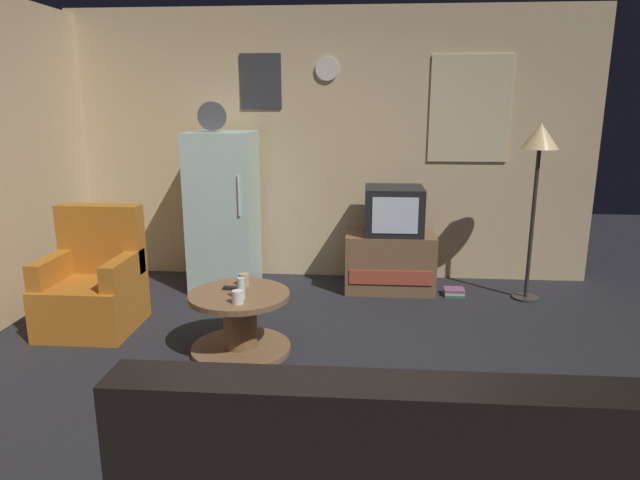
# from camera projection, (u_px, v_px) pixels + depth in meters

# --- Properties ---
(ground_plane) EXTENTS (12.00, 12.00, 0.00)m
(ground_plane) POSITION_uv_depth(u_px,v_px,m) (304.00, 389.00, 3.54)
(ground_plane) COLOR #232328
(wall_with_art) EXTENTS (5.20, 0.12, 2.65)m
(wall_with_art) POSITION_uv_depth(u_px,v_px,m) (330.00, 147.00, 5.59)
(wall_with_art) COLOR #D1B284
(wall_with_art) RESTS_ON ground_plane
(fridge) EXTENTS (0.60, 0.62, 1.77)m
(fridge) POSITION_uv_depth(u_px,v_px,m) (224.00, 211.00, 5.33)
(fridge) COLOR silver
(fridge) RESTS_ON ground_plane
(tv_stand) EXTENTS (0.84, 0.53, 0.56)m
(tv_stand) POSITION_uv_depth(u_px,v_px,m) (390.00, 261.00, 5.37)
(tv_stand) COLOR brown
(tv_stand) RESTS_ON ground_plane
(crt_tv) EXTENTS (0.54, 0.51, 0.44)m
(crt_tv) POSITION_uv_depth(u_px,v_px,m) (394.00, 210.00, 5.25)
(crt_tv) COLOR black
(crt_tv) RESTS_ON tv_stand
(standing_lamp) EXTENTS (0.32, 0.32, 1.59)m
(standing_lamp) POSITION_uv_depth(u_px,v_px,m) (539.00, 150.00, 4.84)
(standing_lamp) COLOR #332D28
(standing_lamp) RESTS_ON ground_plane
(coffee_table) EXTENTS (0.72, 0.72, 0.45)m
(coffee_table) POSITION_uv_depth(u_px,v_px,m) (240.00, 322.00, 4.02)
(coffee_table) COLOR brown
(coffee_table) RESTS_ON ground_plane
(wine_glass) EXTENTS (0.05, 0.05, 0.15)m
(wine_glass) POSITION_uv_depth(u_px,v_px,m) (241.00, 288.00, 3.83)
(wine_glass) COLOR silver
(wine_glass) RESTS_ON coffee_table
(mug_ceramic_white) EXTENTS (0.08, 0.08, 0.09)m
(mug_ceramic_white) POSITION_uv_depth(u_px,v_px,m) (238.00, 297.00, 3.75)
(mug_ceramic_white) COLOR silver
(mug_ceramic_white) RESTS_ON coffee_table
(mug_ceramic_tan) EXTENTS (0.08, 0.08, 0.09)m
(mug_ceramic_tan) POSITION_uv_depth(u_px,v_px,m) (244.00, 280.00, 4.12)
(mug_ceramic_tan) COLOR tan
(mug_ceramic_tan) RESTS_ON coffee_table
(remote_control) EXTENTS (0.15, 0.05, 0.02)m
(remote_control) POSITION_uv_depth(u_px,v_px,m) (234.00, 288.00, 4.04)
(remote_control) COLOR black
(remote_control) RESTS_ON coffee_table
(armchair) EXTENTS (0.68, 0.68, 0.96)m
(armchair) POSITION_uv_depth(u_px,v_px,m) (94.00, 286.00, 4.45)
(armchair) COLOR #B2661E
(armchair) RESTS_ON ground_plane
(book_stack) EXTENTS (0.19, 0.18, 0.06)m
(book_stack) POSITION_uv_depth(u_px,v_px,m) (454.00, 292.00, 5.25)
(book_stack) COLOR #3C7D55
(book_stack) RESTS_ON ground_plane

